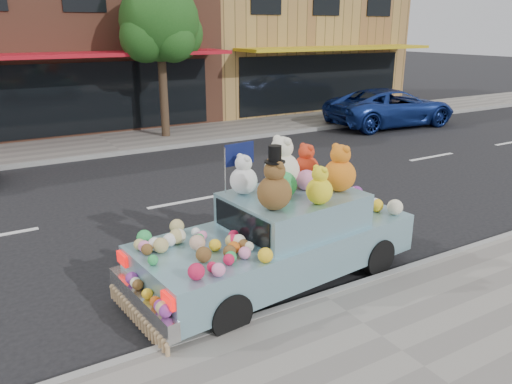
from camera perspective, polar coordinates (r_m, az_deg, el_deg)
ground at (r=11.33m, az=-8.01°, el=-1.10°), size 120.00×120.00×0.00m
near_sidewalk at (r=6.42m, az=16.31°, el=-17.42°), size 60.00×3.00×0.12m
far_sidewalk at (r=17.29m, az=-16.46°, el=5.31°), size 60.00×3.00×0.12m
near_kerb at (r=7.33m, az=7.69°, el=-11.90°), size 60.00×0.12×0.13m
far_kerb at (r=15.87m, az=-15.07°, el=4.33°), size 60.00×0.12×0.13m
storefront_mid at (r=22.25m, az=-21.08°, el=16.94°), size 10.00×9.80×7.30m
storefront_right at (r=25.99m, az=2.23°, el=18.12°), size 10.00×9.80×7.30m
street_tree at (r=17.54m, az=-10.90°, el=17.89°), size 3.00×2.70×5.22m
car_blue at (r=20.60m, az=15.17°, el=9.32°), size 5.44×2.84×1.46m
art_car at (r=7.56m, az=2.70°, el=-4.60°), size 4.64×2.19×2.25m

